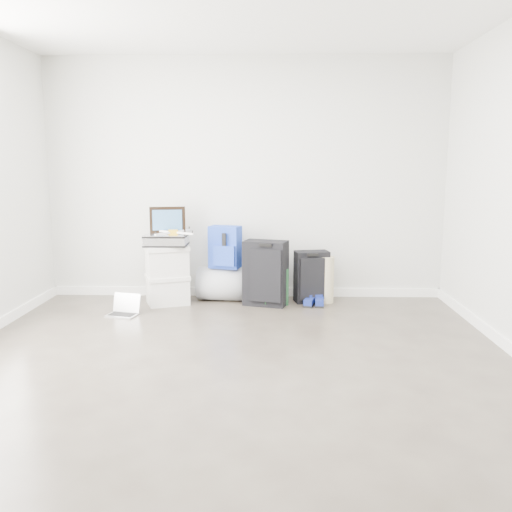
{
  "coord_description": "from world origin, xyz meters",
  "views": [
    {
      "loc": [
        0.3,
        -3.67,
        1.52
      ],
      "look_at": [
        0.14,
        1.9,
        0.57
      ],
      "focal_mm": 38.0,
      "sensor_mm": 36.0,
      "label": 1
    }
  ],
  "objects_px": {
    "large_suitcase": "(266,273)",
    "laptop": "(124,310)",
    "carry_on": "(312,277)",
    "duffel_bag": "(226,284)",
    "briefcase": "(166,240)",
    "boxes_stack": "(167,275)"
  },
  "relations": [
    {
      "from": "briefcase",
      "to": "large_suitcase",
      "type": "relative_size",
      "value": 0.63
    },
    {
      "from": "large_suitcase",
      "to": "laptop",
      "type": "relative_size",
      "value": 2.08
    },
    {
      "from": "large_suitcase",
      "to": "duffel_bag",
      "type": "bearing_deg",
      "value": 172.47
    },
    {
      "from": "laptop",
      "to": "large_suitcase",
      "type": "bearing_deg",
      "value": 31.16
    },
    {
      "from": "laptop",
      "to": "briefcase",
      "type": "bearing_deg",
      "value": 65.98
    },
    {
      "from": "boxes_stack",
      "to": "duffel_bag",
      "type": "bearing_deg",
      "value": -4.79
    },
    {
      "from": "duffel_bag",
      "to": "laptop",
      "type": "height_order",
      "value": "duffel_bag"
    },
    {
      "from": "briefcase",
      "to": "carry_on",
      "type": "height_order",
      "value": "briefcase"
    },
    {
      "from": "carry_on",
      "to": "laptop",
      "type": "xyz_separation_m",
      "value": [
        -1.95,
        -0.58,
        -0.24
      ]
    },
    {
      "from": "boxes_stack",
      "to": "carry_on",
      "type": "xyz_separation_m",
      "value": [
        1.59,
        0.12,
        -0.04
      ]
    },
    {
      "from": "large_suitcase",
      "to": "laptop",
      "type": "bearing_deg",
      "value": -147.13
    },
    {
      "from": "carry_on",
      "to": "duffel_bag",
      "type": "bearing_deg",
      "value": 165.09
    },
    {
      "from": "briefcase",
      "to": "laptop",
      "type": "distance_m",
      "value": 0.88
    },
    {
      "from": "large_suitcase",
      "to": "laptop",
      "type": "distance_m",
      "value": 1.54
    },
    {
      "from": "duffel_bag",
      "to": "laptop",
      "type": "distance_m",
      "value": 1.18
    },
    {
      "from": "briefcase",
      "to": "laptop",
      "type": "bearing_deg",
      "value": -128.43
    },
    {
      "from": "duffel_bag",
      "to": "briefcase",
      "type": "bearing_deg",
      "value": -158.15
    },
    {
      "from": "large_suitcase",
      "to": "carry_on",
      "type": "bearing_deg",
      "value": 31.63
    },
    {
      "from": "duffel_bag",
      "to": "large_suitcase",
      "type": "relative_size",
      "value": 0.87
    },
    {
      "from": "boxes_stack",
      "to": "large_suitcase",
      "type": "xyz_separation_m",
      "value": [
        1.08,
        -0.02,
        0.03
      ]
    },
    {
      "from": "boxes_stack",
      "to": "large_suitcase",
      "type": "distance_m",
      "value": 1.08
    },
    {
      "from": "carry_on",
      "to": "laptop",
      "type": "bearing_deg",
      "value": -175.11
    }
  ]
}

